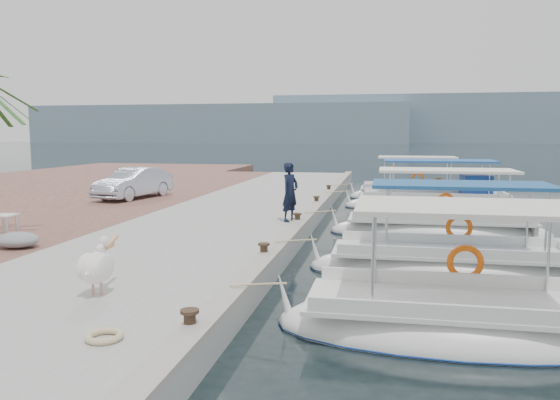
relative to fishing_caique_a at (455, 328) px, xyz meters
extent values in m
plane|color=black|center=(-3.64, 6.55, -0.12)|extent=(400.00, 400.00, 0.00)
cube|color=gray|center=(-6.64, 11.55, 0.13)|extent=(6.00, 40.00, 0.50)
cube|color=gray|center=(-3.86, 11.55, 0.44)|extent=(0.44, 40.00, 0.12)
cube|color=brown|center=(-11.64, 11.55, 0.13)|extent=(4.00, 40.00, 0.50)
cube|color=slate|center=(-63.64, 196.55, 6.88)|extent=(140.00, 40.00, 14.00)
cube|color=slate|center=(36.36, 216.55, 8.88)|extent=(160.00, 40.00, 18.00)
ellipsoid|color=silver|center=(0.00, 0.00, -0.07)|extent=(6.08, 2.42, 1.30)
ellipsoid|color=navy|center=(0.00, 0.00, -0.09)|extent=(6.11, 2.47, 0.22)
cube|color=silver|center=(0.00, 0.00, 0.43)|extent=(4.98, 2.08, 0.08)
cube|color=silver|center=(0.15, 0.00, 2.07)|extent=(3.65, 2.23, 0.08)
cylinder|color=silver|center=(-1.37, -0.91, 1.23)|extent=(0.05, 0.05, 1.60)
torus|color=#F25B0C|center=(0.30, 1.15, 0.88)|extent=(0.68, 0.12, 0.68)
ellipsoid|color=silver|center=(0.39, 4.15, -0.07)|extent=(6.86, 2.14, 1.30)
ellipsoid|color=navy|center=(0.39, 4.15, -0.09)|extent=(6.90, 2.18, 0.22)
cube|color=silver|center=(0.39, 4.15, 0.43)|extent=(5.63, 1.84, 0.08)
cube|color=#1B4E87|center=(0.56, 4.15, 2.07)|extent=(4.12, 1.97, 0.08)
cylinder|color=silver|center=(-1.15, 3.35, 1.23)|extent=(0.05, 0.05, 1.60)
torus|color=#F25B0C|center=(0.69, 5.16, 0.88)|extent=(0.68, 0.12, 0.68)
ellipsoid|color=silver|center=(0.60, 9.43, -0.07)|extent=(7.28, 2.24, 1.30)
ellipsoid|color=navy|center=(0.60, 9.43, -0.09)|extent=(7.32, 2.29, 0.22)
cube|color=silver|center=(0.60, 9.43, 0.43)|extent=(5.97, 1.93, 0.08)
cube|color=white|center=(0.78, 9.43, 2.07)|extent=(4.37, 2.06, 0.08)
cylinder|color=silver|center=(-1.04, 8.58, 1.23)|extent=(0.05, 0.05, 1.60)
torus|color=#F25B0C|center=(0.90, 10.49, 0.88)|extent=(0.68, 0.12, 0.68)
ellipsoid|color=silver|center=(0.97, 16.17, -0.07)|extent=(8.03, 2.52, 1.30)
ellipsoid|color=navy|center=(0.97, 16.17, -0.09)|extent=(8.07, 2.57, 0.22)
cube|color=silver|center=(0.97, 16.17, 0.43)|extent=(6.59, 2.16, 0.08)
cube|color=#2156A7|center=(1.17, 16.17, 2.07)|extent=(4.82, 2.32, 0.08)
cylinder|color=silver|center=(-0.83, 15.23, 1.23)|extent=(0.05, 0.05, 1.60)
torus|color=#F25B0C|center=(1.27, 17.37, 0.88)|extent=(0.68, 0.12, 0.68)
cube|color=navy|center=(2.78, 16.17, 0.98)|extent=(1.20, 1.76, 1.00)
ellipsoid|color=silver|center=(0.23, 19.89, -0.07)|extent=(6.54, 2.24, 1.30)
ellipsoid|color=navy|center=(0.23, 19.89, -0.09)|extent=(6.58, 2.29, 0.22)
cube|color=silver|center=(0.23, 19.89, 0.43)|extent=(5.37, 1.93, 0.08)
cube|color=silver|center=(0.39, 19.89, 2.07)|extent=(3.93, 2.06, 0.08)
cylinder|color=silver|center=(-1.24, 19.05, 1.23)|extent=(0.05, 0.05, 1.60)
torus|color=#F25B0C|center=(0.53, 20.95, 0.88)|extent=(0.68, 0.12, 0.68)
cylinder|color=black|center=(-3.99, -1.95, 0.53)|extent=(0.18, 0.18, 0.30)
cylinder|color=black|center=(-3.99, -1.95, 0.68)|extent=(0.28, 0.28, 0.05)
cylinder|color=black|center=(-3.99, 3.05, 0.53)|extent=(0.18, 0.18, 0.30)
cylinder|color=black|center=(-3.99, 3.05, 0.68)|extent=(0.28, 0.28, 0.05)
cylinder|color=black|center=(-3.99, 8.05, 0.53)|extent=(0.18, 0.18, 0.30)
cylinder|color=black|center=(-3.99, 8.05, 0.68)|extent=(0.28, 0.28, 0.05)
cylinder|color=black|center=(-3.99, 13.05, 0.53)|extent=(0.18, 0.18, 0.30)
cylinder|color=black|center=(-3.99, 13.05, 0.68)|extent=(0.28, 0.28, 0.05)
cylinder|color=black|center=(-3.99, 18.05, 0.53)|extent=(0.18, 0.18, 0.30)
cylinder|color=black|center=(-3.99, 18.05, 0.68)|extent=(0.28, 0.28, 0.05)
cylinder|color=tan|center=(-6.35, -0.54, 0.53)|extent=(0.05, 0.05, 0.31)
cylinder|color=tan|center=(-6.20, -0.53, 0.53)|extent=(0.05, 0.05, 0.31)
ellipsoid|color=white|center=(-6.28, -0.54, 0.87)|extent=(0.50, 0.76, 0.58)
cylinder|color=white|center=(-6.30, -0.27, 1.12)|extent=(0.14, 0.27, 0.31)
sphere|color=white|center=(-6.30, -0.18, 1.29)|extent=(0.19, 0.19, 0.19)
cone|color=#EAA566|center=(-6.32, 0.11, 1.21)|extent=(0.13, 0.57, 0.22)
imported|color=black|center=(-4.29, 8.36, 1.36)|extent=(0.74, 0.85, 1.96)
imported|color=#B1B7CA|center=(-12.38, 13.55, 1.06)|extent=(2.29, 4.39, 1.38)
ellipsoid|color=gray|center=(-10.41, 2.87, 0.58)|extent=(1.10, 0.90, 0.40)
cylinder|color=silver|center=(-11.08, 3.36, 0.73)|extent=(0.06, 0.06, 0.70)
cylinder|color=silver|center=(-11.48, 3.76, 0.73)|extent=(0.06, 0.06, 0.70)
cylinder|color=silver|center=(-11.08, 3.76, 0.73)|extent=(0.06, 0.06, 0.70)
cube|color=white|center=(-11.28, 3.56, 1.09)|extent=(0.55, 0.55, 0.03)
torus|color=#C6B284|center=(-5.06, -2.50, 0.43)|extent=(0.54, 0.54, 0.10)
camera|label=1|loc=(-1.22, -9.31, 3.26)|focal=35.00mm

